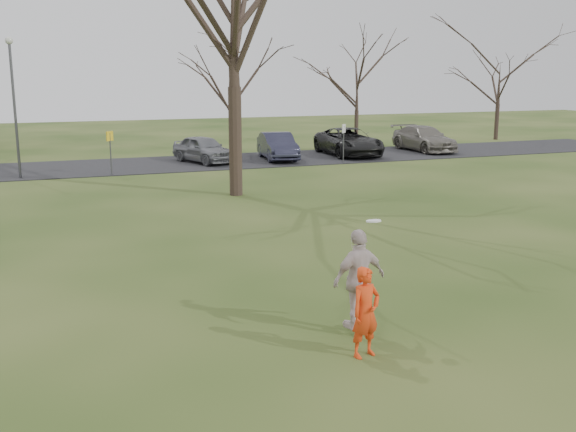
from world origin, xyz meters
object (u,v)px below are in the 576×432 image
object	(u,v)px
car_4	(204,149)
lamp_post	(13,90)
car_5	(278,146)
player_defender	(366,312)
catching_play	(359,279)
big_tree	(233,10)
car_6	(349,142)
car_7	(424,139)

from	to	relation	value
car_4	lamp_post	world-z (taller)	lamp_post
car_4	car_5	bearing A→B (deg)	-23.15
car_4	player_defender	bearing A→B (deg)	-117.24
lamp_post	catching_play	bearing A→B (deg)	-74.81
catching_play	big_tree	distance (m)	15.91
car_6	big_tree	bearing A→B (deg)	-131.03
car_4	car_5	world-z (taller)	car_5
car_5	car_7	distance (m)	9.86
car_5	player_defender	bearing A→B (deg)	-99.02
lamp_post	car_4	bearing A→B (deg)	14.27
car_6	lamp_post	bearing A→B (deg)	-168.70
car_5	car_6	world-z (taller)	car_6
player_defender	car_7	world-z (taller)	player_defender
catching_play	big_tree	world-z (taller)	big_tree
car_7	big_tree	xyz separation A→B (m)	(-15.05, -10.35, 6.21)
lamp_post	player_defender	bearing A→B (deg)	-76.21
player_defender	car_7	xyz separation A→B (m)	(17.39, 25.91, 0.01)
player_defender	big_tree	world-z (taller)	big_tree
car_4	big_tree	xyz separation A→B (m)	(-1.12, -9.82, 6.25)
lamp_post	car_6	bearing A→B (deg)	8.04
car_4	catching_play	bearing A→B (deg)	-116.73
car_6	car_5	bearing A→B (deg)	-171.03
car_7	car_6	bearing A→B (deg)	-177.11
player_defender	car_6	xyz separation A→B (m)	(12.11, 25.57, 0.04)
player_defender	lamp_post	bearing A→B (deg)	89.72
car_5	lamp_post	size ratio (longest dim) A/B	0.71
car_7	car_4	bearing A→B (deg)	-178.60
car_7	lamp_post	size ratio (longest dim) A/B	0.82
player_defender	lamp_post	size ratio (longest dim) A/B	0.25
car_6	lamp_post	size ratio (longest dim) A/B	0.90
lamp_post	car_7	bearing A→B (deg)	7.04
car_7	big_tree	bearing A→B (deg)	-146.26
player_defender	big_tree	size ratio (longest dim) A/B	0.11
car_6	car_7	distance (m)	5.29
player_defender	car_6	size ratio (longest dim) A/B	0.28
player_defender	big_tree	bearing A→B (deg)	67.38
player_defender	catching_play	world-z (taller)	catching_play
car_5	car_4	bearing A→B (deg)	-175.93
car_4	car_7	world-z (taller)	car_7
car_4	car_6	distance (m)	8.65
catching_play	lamp_post	xyz separation A→B (m)	(-6.01, 22.12, 2.92)
lamp_post	big_tree	distance (m)	11.38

